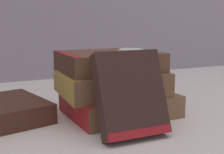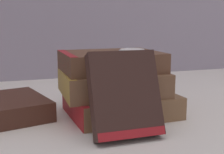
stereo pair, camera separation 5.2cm
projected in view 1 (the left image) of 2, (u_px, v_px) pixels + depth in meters
ground_plane at (130, 120)px, 0.53m from camera, size 3.00×3.00×0.00m
book_flat_bottom at (116, 104)px, 0.56m from camera, size 0.18×0.16×0.04m
book_flat_middle at (108, 82)px, 0.55m from camera, size 0.18×0.15×0.04m
book_flat_top at (107, 62)px, 0.55m from camera, size 0.17×0.13×0.03m
book_leaning_front at (131, 98)px, 0.45m from camera, size 0.10×0.07×0.12m
pocket_watch at (131, 51)px, 0.54m from camera, size 0.05×0.05×0.01m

